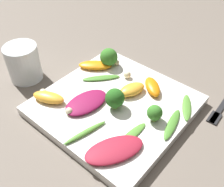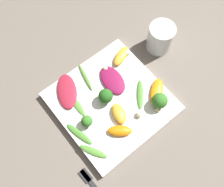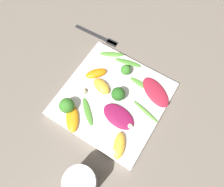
{
  "view_description": "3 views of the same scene",
  "coord_description": "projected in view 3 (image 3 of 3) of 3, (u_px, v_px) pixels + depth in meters",
  "views": [
    {
      "loc": [
        -0.25,
        0.3,
        0.4
      ],
      "look_at": [
        0.02,
        -0.01,
        0.03
      ],
      "focal_mm": 42.0,
      "sensor_mm": 36.0,
      "label": 1
    },
    {
      "loc": [
        -0.16,
        -0.2,
        0.69
      ],
      "look_at": [
        0.01,
        0.01,
        0.04
      ],
      "focal_mm": 42.0,
      "sensor_mm": 36.0,
      "label": 2
    },
    {
      "loc": [
        0.2,
        0.12,
        0.6
      ],
      "look_at": [
        -0.0,
        -0.0,
        0.04
      ],
      "focal_mm": 35.0,
      "sensor_mm": 36.0,
      "label": 3
    }
  ],
  "objects": [
    {
      "name": "macadamia_nut_1",
      "position": [
        83.0,
        91.0,
        0.63
      ],
      "size": [
        0.02,
        0.02,
        0.02
      ],
      "color": "beige",
      "rests_on": "plate"
    },
    {
      "name": "radicchio_leaf_0",
      "position": [
        156.0,
        92.0,
        0.63
      ],
      "size": [
        0.1,
        0.12,
        0.01
      ],
      "color": "maroon",
      "rests_on": "plate"
    },
    {
      "name": "arugula_sprig_2",
      "position": [
        141.0,
        84.0,
        0.64
      ],
      "size": [
        0.02,
        0.08,
        0.0
      ],
      "color": "#518E33",
      "rests_on": "plate"
    },
    {
      "name": "arugula_sprig_3",
      "position": [
        128.0,
        63.0,
        0.67
      ],
      "size": [
        0.04,
        0.09,
        0.01
      ],
      "color": "#47842D",
      "rests_on": "plate"
    },
    {
      "name": "plate",
      "position": [
        113.0,
        99.0,
        0.64
      ],
      "size": [
        0.29,
        0.29,
        0.02
      ],
      "color": "white",
      "rests_on": "ground_plane"
    },
    {
      "name": "arugula_sprig_4",
      "position": [
        146.0,
        112.0,
        0.61
      ],
      "size": [
        0.03,
        0.09,
        0.01
      ],
      "color": "#518E33",
      "rests_on": "plate"
    },
    {
      "name": "arugula_sprig_0",
      "position": [
        112.0,
        54.0,
        0.68
      ],
      "size": [
        0.05,
        0.07,
        0.01
      ],
      "color": "#518E33",
      "rests_on": "plate"
    },
    {
      "name": "arugula_sprig_1",
      "position": [
        88.0,
        111.0,
        0.61
      ],
      "size": [
        0.07,
        0.08,
        0.01
      ],
      "color": "#47842D",
      "rests_on": "plate"
    },
    {
      "name": "broccoli_floret_0",
      "position": [
        118.0,
        94.0,
        0.61
      ],
      "size": [
        0.04,
        0.04,
        0.04
      ],
      "color": "#84AD5B",
      "rests_on": "plate"
    },
    {
      "name": "orange_segment_3",
      "position": [
        96.0,
        73.0,
        0.65
      ],
      "size": [
        0.07,
        0.06,
        0.02
      ],
      "color": "orange",
      "rests_on": "plate"
    },
    {
      "name": "fork",
      "position": [
        101.0,
        37.0,
        0.73
      ],
      "size": [
        0.02,
        0.16,
        0.01
      ],
      "color": "#262628",
      "rests_on": "ground_plane"
    },
    {
      "name": "macadamia_nut_3",
      "position": [
        114.0,
        152.0,
        0.56
      ],
      "size": [
        0.02,
        0.02,
        0.02
      ],
      "color": "beige",
      "rests_on": "plate"
    },
    {
      "name": "broccoli_floret_1",
      "position": [
        126.0,
        70.0,
        0.64
      ],
      "size": [
        0.03,
        0.03,
        0.03
      ],
      "color": "#84AD5B",
      "rests_on": "plate"
    },
    {
      "name": "broccoli_floret_2",
      "position": [
        67.0,
        106.0,
        0.59
      ],
      "size": [
        0.04,
        0.04,
        0.05
      ],
      "color": "#7A9E51",
      "rests_on": "plate"
    },
    {
      "name": "orange_segment_0",
      "position": [
        72.0,
        118.0,
        0.6
      ],
      "size": [
        0.08,
        0.08,
        0.01
      ],
      "color": "orange",
      "rests_on": "plate"
    },
    {
      "name": "orange_segment_1",
      "position": [
        119.0,
        145.0,
        0.56
      ],
      "size": [
        0.08,
        0.05,
        0.02
      ],
      "color": "#FCAD33",
      "rests_on": "plate"
    },
    {
      "name": "orange_segment_2",
      "position": [
        101.0,
        86.0,
        0.63
      ],
      "size": [
        0.05,
        0.07,
        0.02
      ],
      "color": "#FCAD33",
      "rests_on": "plate"
    },
    {
      "name": "macadamia_nut_2",
      "position": [
        67.0,
        101.0,
        0.62
      ],
      "size": [
        0.01,
        0.01,
        0.01
      ],
      "color": "beige",
      "rests_on": "plate"
    },
    {
      "name": "ground_plane",
      "position": [
        113.0,
        101.0,
        0.65
      ],
      "size": [
        2.4,
        2.4,
        0.0
      ],
      "primitive_type": "plane",
      "color": "#6B6056"
    },
    {
      "name": "radicchio_leaf_1",
      "position": [
        119.0,
        116.0,
        0.6
      ],
      "size": [
        0.07,
        0.1,
        0.01
      ],
      "color": "maroon",
      "rests_on": "plate"
    },
    {
      "name": "drinking_glass",
      "position": [
        81.0,
        183.0,
        0.52
      ],
      "size": [
        0.08,
        0.08,
        0.09
      ],
      "color": "white",
      "rests_on": "ground_plane"
    },
    {
      "name": "macadamia_nut_0",
      "position": [
        130.0,
        126.0,
        0.59
      ],
      "size": [
        0.01,
        0.01,
        0.01
      ],
      "color": "beige",
      "rests_on": "plate"
    }
  ]
}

